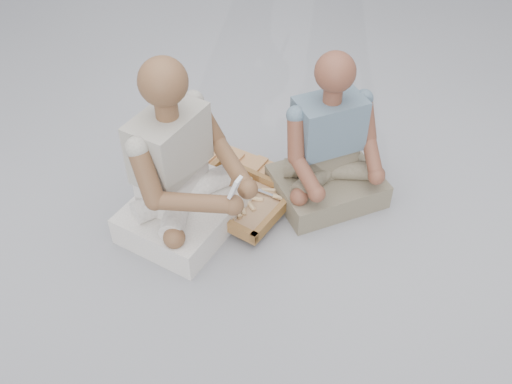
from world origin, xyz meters
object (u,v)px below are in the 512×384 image
(carved_panel, at_px, (214,170))
(tool_tray, at_px, (236,199))
(craftsman, at_px, (181,176))
(companion, at_px, (329,154))

(carved_panel, height_order, tool_tray, tool_tray)
(carved_panel, distance_m, craftsman, 0.48)
(tool_tray, bearing_deg, craftsman, -140.11)
(tool_tray, relative_size, companion, 0.72)
(craftsman, xyz_separation_m, companion, (0.60, 0.40, -0.04))
(craftsman, bearing_deg, companion, 136.99)
(companion, bearing_deg, tool_tray, -9.78)
(tool_tray, height_order, companion, companion)
(carved_panel, height_order, craftsman, craftsman)
(tool_tray, distance_m, companion, 0.50)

